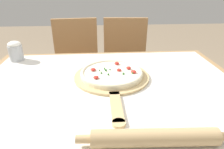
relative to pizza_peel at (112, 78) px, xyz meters
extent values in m
cube|color=#A87F51|center=(-0.02, -0.09, -0.03)|extent=(1.34, 1.04, 0.03)
cylinder|color=#A87F51|center=(-0.63, 0.37, -0.39)|extent=(0.06, 0.06, 0.70)
cylinder|color=#A87F51|center=(0.60, 0.37, -0.39)|extent=(0.06, 0.06, 0.70)
cube|color=silver|center=(-0.02, -0.09, -0.01)|extent=(1.26, 0.96, 0.00)
cylinder|color=tan|center=(0.00, 0.02, 0.00)|extent=(0.38, 0.38, 0.01)
cube|color=tan|center=(0.00, -0.25, 0.00)|extent=(0.04, 0.21, 0.01)
cylinder|color=tan|center=(0.00, -0.35, 0.00)|extent=(0.05, 0.05, 0.01)
cylinder|color=beige|center=(0.00, 0.02, 0.01)|extent=(0.32, 0.32, 0.02)
torus|color=beige|center=(0.00, 0.02, 0.02)|extent=(0.32, 0.32, 0.02)
cylinder|color=white|center=(0.00, 0.02, 0.02)|extent=(0.28, 0.28, 0.00)
ellipsoid|color=red|center=(0.09, 0.05, 0.03)|extent=(0.03, 0.03, 0.01)
ellipsoid|color=red|center=(-0.08, -0.05, 0.03)|extent=(0.03, 0.03, 0.01)
ellipsoid|color=red|center=(0.11, 0.00, 0.03)|extent=(0.03, 0.03, 0.01)
ellipsoid|color=red|center=(0.04, 0.03, 0.03)|extent=(0.02, 0.02, 0.01)
ellipsoid|color=red|center=(0.04, 0.12, 0.03)|extent=(0.03, 0.03, 0.01)
ellipsoid|color=red|center=(-0.09, 0.04, 0.03)|extent=(0.03, 0.03, 0.01)
cube|color=#387533|center=(0.06, -0.01, 0.03)|extent=(0.01, 0.01, 0.01)
cube|color=#387533|center=(-0.01, 0.04, 0.03)|extent=(0.01, 0.01, 0.01)
cube|color=#387533|center=(0.10, -0.01, 0.03)|extent=(0.01, 0.01, 0.01)
cube|color=#387533|center=(-0.03, 0.03, 0.03)|extent=(0.01, 0.01, 0.01)
cube|color=#387533|center=(-0.02, -0.02, 0.03)|extent=(0.01, 0.01, 0.01)
cube|color=#387533|center=(-0.05, 0.00, 0.03)|extent=(0.01, 0.01, 0.01)
cube|color=#387533|center=(-0.03, 0.06, 0.03)|extent=(0.01, 0.01, 0.01)
cube|color=#387533|center=(-0.06, 0.04, 0.03)|extent=(0.01, 0.01, 0.01)
cylinder|color=tan|center=(0.10, -0.45, 0.02)|extent=(0.39, 0.07, 0.06)
cylinder|color=tan|center=(-0.12, -0.44, 0.02)|extent=(0.05, 0.03, 0.03)
cube|color=#A37547|center=(-0.24, 0.65, -0.29)|extent=(0.44, 0.44, 0.02)
cube|color=#A37547|center=(-0.26, 0.84, -0.06)|extent=(0.38, 0.08, 0.44)
cylinder|color=#A37547|center=(-0.39, 0.48, -0.52)|extent=(0.04, 0.04, 0.43)
cylinder|color=#A37547|center=(-0.07, 0.51, -0.52)|extent=(0.04, 0.04, 0.43)
cylinder|color=#A37547|center=(-0.42, 0.80, -0.52)|extent=(0.04, 0.04, 0.43)
cylinder|color=#A37547|center=(-0.10, 0.83, -0.52)|extent=(0.04, 0.04, 0.43)
cube|color=#A37547|center=(0.16, 0.65, -0.29)|extent=(0.43, 0.43, 0.02)
cube|color=#A37547|center=(0.18, 0.84, -0.06)|extent=(0.38, 0.07, 0.44)
cylinder|color=#A37547|center=(-0.01, 0.51, -0.52)|extent=(0.04, 0.04, 0.43)
cylinder|color=#A37547|center=(0.31, 0.48, -0.52)|extent=(0.04, 0.04, 0.43)
cylinder|color=#A37547|center=(0.02, 0.83, -0.52)|extent=(0.04, 0.04, 0.43)
cylinder|color=#A37547|center=(0.33, 0.80, -0.52)|extent=(0.04, 0.04, 0.43)
cylinder|color=#B2B7BC|center=(-0.57, 0.31, 0.04)|extent=(0.08, 0.08, 0.09)
ellipsoid|color=white|center=(-0.57, 0.31, 0.10)|extent=(0.08, 0.08, 0.04)
camera|label=1|loc=(-0.06, -0.90, 0.45)|focal=32.00mm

